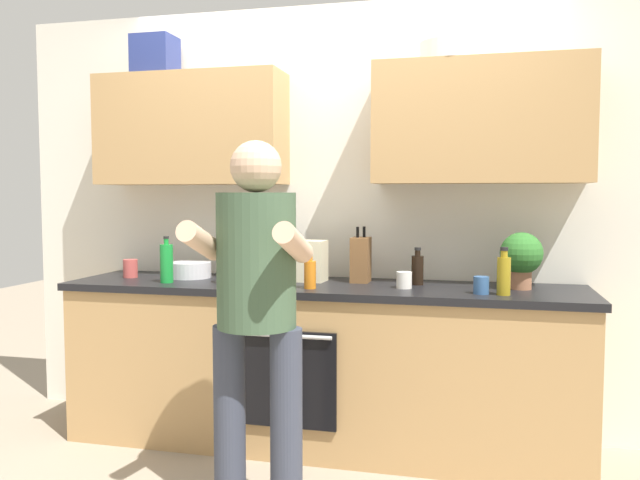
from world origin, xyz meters
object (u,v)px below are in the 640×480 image
potted_herb (521,256)px  grocery_bag_rice (311,261)px  bottle_vinegar (225,269)px  bottle_syrup (250,263)px  bottle_soda (167,263)px  mixing_bowl (190,270)px  knife_block (361,260)px  person_standing (256,297)px  cup_tea (481,285)px  cup_ceramic (130,268)px  bottle_water (242,261)px  bottle_juice (310,274)px  bottle_soy (418,269)px  bottle_oil (504,275)px  cup_coffee (404,280)px

potted_herb → grocery_bag_rice: bearing=178.4°
bottle_vinegar → bottle_syrup: bearing=83.3°
bottle_soda → potted_herb: size_ratio=0.87×
bottle_soda → mixing_bowl: (0.03, 0.23, -0.06)m
knife_block → grocery_bag_rice: bearing=-172.6°
potted_herb → grocery_bag_rice: (-1.14, 0.03, -0.06)m
potted_herb → bottle_vinegar: bearing=-174.0°
bottle_syrup → potted_herb: (1.54, -0.14, 0.09)m
person_standing → cup_tea: size_ratio=18.68×
cup_ceramic → knife_block: bearing=5.4°
bottle_syrup → cup_ceramic: bearing=-163.2°
bottle_water → cup_ceramic: bearing=-170.9°
potted_herb → bottle_juice: bearing=-167.2°
bottle_juice → cup_tea: 0.87m
knife_block → grocery_bag_rice: (-0.28, -0.04, -0.01)m
person_standing → mixing_bowl: (-0.73, 0.90, -0.01)m
person_standing → bottle_soy: (0.60, 0.91, 0.03)m
bottle_soda → mixing_bowl: bottle_soda is taller
bottle_syrup → bottle_soda: bottle_soda is taller
bottle_soda → bottle_oil: (1.81, -0.01, -0.01)m
bottle_vinegar → grocery_bag_rice: bearing=24.3°
bottle_soda → cup_coffee: bottle_soda is taller
person_standing → potted_herb: bearing=37.6°
bottle_soy → knife_block: 0.32m
bottle_juice → potted_herb: potted_herb is taller
bottle_juice → cup_ceramic: size_ratio=1.77×
bottle_oil → cup_coffee: bearing=167.6°
bottle_vinegar → cup_ceramic: bottle_vinegar is taller
potted_herb → bottle_oil: bearing=-113.0°
bottle_syrup → cup_tea: bearing=-15.0°
cup_coffee → cup_ceramic: 1.62m
bottle_soy → bottle_soda: bearing=-169.9°
cup_coffee → grocery_bag_rice: (-0.54, 0.15, 0.07)m
bottle_soy → person_standing: bearing=-123.6°
bottle_water → cup_coffee: size_ratio=2.93×
bottle_soy → bottle_vinegar: (-1.04, -0.20, -0.00)m
bottle_syrup → cup_ceramic: 0.71m
bottle_juice → bottle_oil: 0.97m
mixing_bowl → bottle_soda: bearing=-98.0°
person_standing → cup_coffee: size_ratio=18.58×
bottle_syrup → bottle_water: (-0.02, -0.10, 0.02)m
bottle_oil → bottle_vinegar: bottle_oil is taller
cup_tea → bottle_soda: bearing=179.9°
bottle_soy → bottle_soda: (-1.37, -0.24, 0.02)m
bottle_vinegar → mixing_bowl: (-0.30, 0.18, -0.04)m
mixing_bowl → knife_block: size_ratio=0.80×
potted_herb → person_standing: bearing=-142.4°
bottle_juice → mixing_bowl: size_ratio=0.76×
bottle_soda → cup_tea: size_ratio=2.98×
person_standing → bottle_juice: bearing=83.6°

